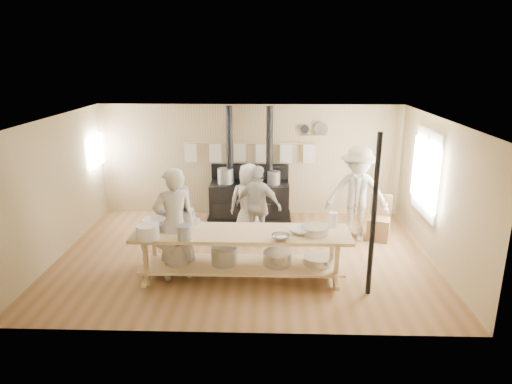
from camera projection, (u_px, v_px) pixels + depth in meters
ground at (245, 256)px, 8.67m from camera, size 7.00×7.00×0.00m
room_shell at (244, 173)px, 8.20m from camera, size 7.00×7.00×7.00m
window_right at (427, 173)px, 8.71m from camera, size 0.09×1.50×1.65m
left_opening at (96, 151)px, 10.23m from camera, size 0.00×0.90×0.90m
stove at (249, 197)px, 10.55m from camera, size 1.90×0.75×2.60m
towel_rail at (250, 150)px, 10.52m from camera, size 3.00×0.04×0.47m
back_wall_shelf at (314, 131)px, 10.38m from camera, size 0.63×0.14×0.32m
prep_table at (241, 250)px, 7.66m from camera, size 3.60×0.90×0.85m
support_post at (374, 217)px, 6.94m from camera, size 0.08×0.08×2.60m
cook_far_left at (175, 224)px, 7.56m from camera, size 0.83×0.70×1.95m
cook_left at (179, 229)px, 7.81m from camera, size 0.83×0.67×1.60m
cook_center at (249, 202)px, 9.26m from camera, size 0.82×0.57×1.60m
cook_right at (258, 206)px, 9.00m from camera, size 1.03×0.71×1.62m
cook_by_window at (357, 194)px, 9.20m from camera, size 1.36×0.92×1.96m
chair at (379, 227)px, 9.40m from camera, size 0.55×0.55×0.92m
bowl_white_a at (154, 221)px, 7.91m from camera, size 0.45×0.45×0.09m
bowl_steel_a at (146, 231)px, 7.45m from camera, size 0.47×0.47×0.10m
bowl_white_b at (301, 231)px, 7.48m from camera, size 0.50×0.50×0.09m
bowl_steel_b at (281, 237)px, 7.21m from camera, size 0.32×0.32×0.09m
roasting_pan at (185, 222)px, 7.89m from camera, size 0.48×0.39×0.09m
mixing_bowl_large at (315, 230)px, 7.44m from camera, size 0.55×0.55×0.14m
bucket_galv at (184, 232)px, 7.24m from camera, size 0.32×0.32×0.23m
deep_bowl_enamel at (148, 232)px, 7.26m from camera, size 0.44×0.44×0.23m
pitcher at (333, 219)px, 7.80m from camera, size 0.18×0.18×0.24m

